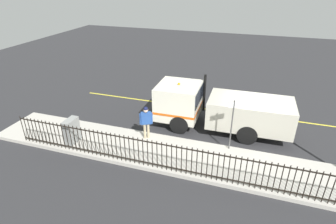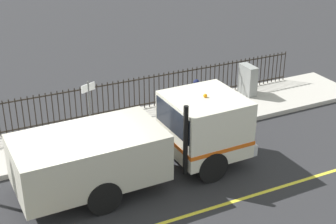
{
  "view_description": "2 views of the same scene",
  "coord_description": "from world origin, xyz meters",
  "px_view_note": "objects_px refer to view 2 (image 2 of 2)",
  "views": [
    {
      "loc": [
        12.62,
        -0.44,
        7.26
      ],
      "look_at": [
        1.38,
        -4.12,
        1.3
      ],
      "focal_mm": 29.22,
      "sensor_mm": 36.0,
      "label": 1
    },
    {
      "loc": [
        -11.65,
        2.96,
        8.08
      ],
      "look_at": [
        0.71,
        -3.11,
        1.62
      ],
      "focal_mm": 53.73,
      "sensor_mm": 36.0,
      "label": 2
    }
  ],
  "objects_px": {
    "worker_standing": "(196,97)",
    "street_sign": "(90,109)",
    "work_truck": "(150,139)",
    "utility_cabinet": "(248,80)"
  },
  "relations": [
    {
      "from": "worker_standing",
      "to": "utility_cabinet",
      "type": "height_order",
      "value": "worker_standing"
    },
    {
      "from": "worker_standing",
      "to": "street_sign",
      "type": "relative_size",
      "value": 0.7
    },
    {
      "from": "work_truck",
      "to": "utility_cabinet",
      "type": "distance_m",
      "value": 6.97
    },
    {
      "from": "work_truck",
      "to": "street_sign",
      "type": "height_order",
      "value": "street_sign"
    },
    {
      "from": "worker_standing",
      "to": "street_sign",
      "type": "bearing_deg",
      "value": -22.8
    },
    {
      "from": "utility_cabinet",
      "to": "work_truck",
      "type": "bearing_deg",
      "value": 121.9
    },
    {
      "from": "worker_standing",
      "to": "utility_cabinet",
      "type": "relative_size",
      "value": 1.39
    },
    {
      "from": "worker_standing",
      "to": "street_sign",
      "type": "xyz_separation_m",
      "value": [
        -0.33,
        3.9,
        0.47
      ]
    },
    {
      "from": "work_truck",
      "to": "utility_cabinet",
      "type": "relative_size",
      "value": 5.83
    },
    {
      "from": "work_truck",
      "to": "utility_cabinet",
      "type": "height_order",
      "value": "work_truck"
    }
  ]
}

